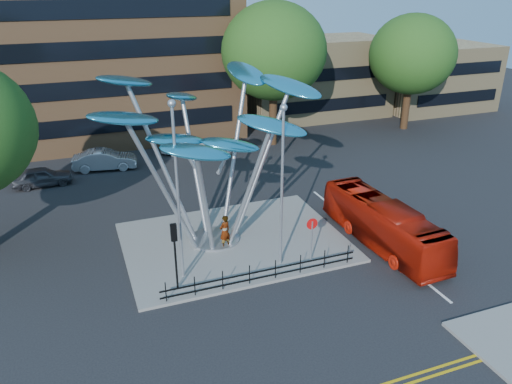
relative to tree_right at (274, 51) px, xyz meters
name	(u,v)px	position (x,y,z in m)	size (l,w,h in m)	color
ground	(296,298)	(-8.00, -22.00, -8.04)	(120.00, 120.00, 0.00)	black
traffic_island	(234,242)	(-9.00, -16.00, -7.96)	(12.00, 9.00, 0.15)	slate
low_building_near	(314,78)	(8.00, 8.00, -4.04)	(15.00, 8.00, 8.00)	tan
low_building_far	(434,77)	(22.00, 6.00, -4.54)	(12.00, 8.00, 7.00)	tan
tree_right	(274,51)	(0.00, 0.00, 0.00)	(8.80, 8.80, 12.11)	black
tree_far	(412,54)	(14.00, 0.00, -0.93)	(8.00, 8.00, 10.81)	black
leaf_sculpture	(208,123)	(-10.07, -15.32, -1.16)	(12.72, 9.54, 9.51)	#9EA0A5
street_lamp_left	(177,178)	(-12.50, -18.50, -2.68)	(0.36, 0.36, 8.80)	#9EA0A5
street_lamp_right	(282,173)	(-7.50, -19.00, -2.94)	(0.36, 0.36, 8.30)	#9EA0A5
traffic_light_island	(174,243)	(-13.00, -19.50, -5.42)	(0.28, 0.18, 3.42)	black
no_entry_sign_island	(312,233)	(-6.00, -19.48, -6.22)	(0.60, 0.10, 2.45)	#9EA0A5
pedestrian_railing_front	(263,274)	(-9.00, -20.30, -7.48)	(10.00, 0.06, 1.00)	black
red_bus	(383,224)	(-1.40, -19.03, -6.76)	(2.14, 9.16, 2.55)	#A41507
pedestrian	(225,232)	(-9.70, -16.51, -6.94)	(0.69, 0.45, 1.89)	gray
parked_car_left	(42,177)	(-19.11, -3.16, -7.35)	(1.63, 4.04, 1.38)	#3C3D43
parked_car_mid	(105,160)	(-14.61, -1.34, -7.25)	(1.66, 4.76, 1.57)	#AEB0B6
parked_car_right	(188,145)	(-7.62, 0.40, -7.36)	(1.89, 4.65, 1.35)	white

